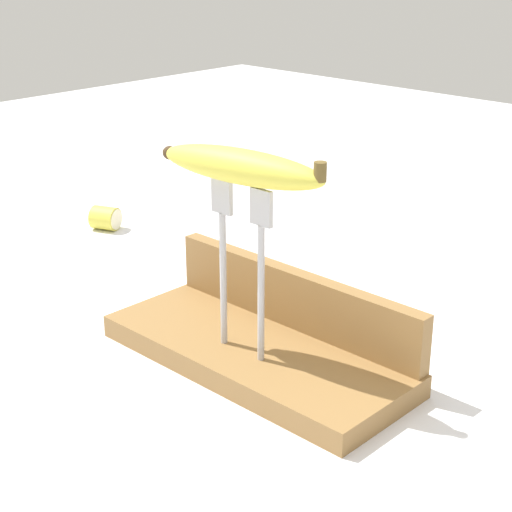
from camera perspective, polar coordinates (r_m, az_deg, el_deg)
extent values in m
plane|color=silver|center=(0.90, 0.00, -7.44)|extent=(3.00, 3.00, 0.00)
cube|color=olive|center=(0.89, 0.00, -6.73)|extent=(0.34, 0.14, 0.03)
cube|color=olive|center=(0.91, 2.68, -2.92)|extent=(0.34, 0.02, 0.06)
cylinder|color=#B2B2B7|center=(0.86, -2.25, -1.63)|extent=(0.01, 0.01, 0.14)
cube|color=#B2B2B7|center=(0.83, -2.34, 4.13)|extent=(0.03, 0.00, 0.04)
cylinder|color=#B2B2B7|center=(0.83, 0.35, -2.64)|extent=(0.01, 0.01, 0.14)
cube|color=#B2B2B7|center=(0.79, 0.36, 3.34)|extent=(0.03, 0.00, 0.04)
ellipsoid|color=#DBD147|center=(0.80, -1.04, 6.14)|extent=(0.19, 0.07, 0.03)
cylinder|color=brown|center=(0.75, 4.40, 5.76)|extent=(0.01, 0.01, 0.02)
sphere|color=#3F2D19|center=(0.86, -5.94, 7.03)|extent=(0.01, 0.01, 0.01)
cylinder|color=#DBD147|center=(1.31, -10.27, 2.57)|extent=(0.05, 0.05, 0.04)
cylinder|color=beige|center=(1.30, -9.54, 2.48)|extent=(0.01, 0.03, 0.03)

